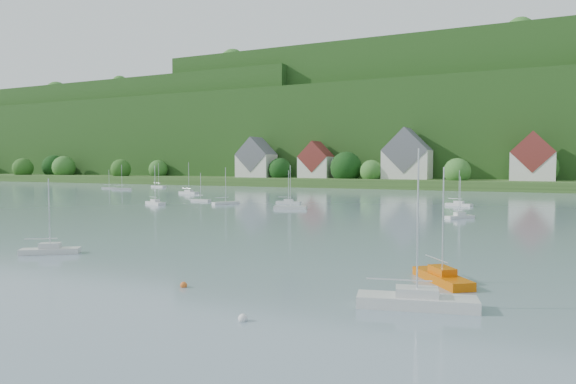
{
  "coord_description": "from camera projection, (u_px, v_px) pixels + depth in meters",
  "views": [
    {
      "loc": [
        45.64,
        4.28,
        8.19
      ],
      "look_at": [
        12.11,
        75.0,
        4.0
      ],
      "focal_mm": 32.47,
      "sensor_mm": 36.0,
      "label": 1
    }
  ],
  "objects": [
    {
      "name": "far_shore_strip",
      "position": [
        401.0,
        182.0,
        196.48
      ],
      "size": [
        600.0,
        60.0,
        3.0
      ],
      "primitive_type": "cube",
      "color": "#2D4A1B",
      "rests_on": "ground"
    },
    {
      "name": "forested_ridge",
      "position": [
        434.0,
        134.0,
        257.04
      ],
      "size": [
        620.0,
        181.22,
        69.89
      ],
      "color": "#1B3A12",
      "rests_on": "ground"
    },
    {
      "name": "village_building_0",
      "position": [
        256.0,
        161.0,
        207.85
      ],
      "size": [
        14.0,
        10.4,
        16.0
      ],
      "color": "beige",
      "rests_on": "far_shore_strip"
    },
    {
      "name": "village_building_1",
      "position": [
        316.0,
        163.0,
        199.0
      ],
      "size": [
        12.0,
        9.36,
        14.0
      ],
      "color": "beige",
      "rests_on": "far_shore_strip"
    },
    {
      "name": "village_building_2",
      "position": [
        407.0,
        158.0,
        183.05
      ],
      "size": [
        16.0,
        11.44,
        18.0
      ],
      "color": "beige",
      "rests_on": "far_shore_strip"
    },
    {
      "name": "village_building_3",
      "position": [
        533.0,
        160.0,
        164.18
      ],
      "size": [
        13.0,
        10.4,
        15.5
      ],
      "color": "beige",
      "rests_on": "far_shore_strip"
    },
    {
      "name": "near_sailboat_3",
      "position": [
        50.0,
        249.0,
        47.52
      ],
      "size": [
        4.99,
        4.14,
        6.9
      ],
      "rotation": [
        0.0,
        0.0,
        0.62
      ],
      "color": "silver",
      "rests_on": "ground"
    },
    {
      "name": "near_sailboat_4",
      "position": [
        417.0,
        300.0,
        29.66
      ],
      "size": [
        6.99,
        3.39,
        9.09
      ],
      "rotation": [
        0.0,
        0.0,
        0.23
      ],
      "color": "silver",
      "rests_on": "ground"
    },
    {
      "name": "near_sailboat_5",
      "position": [
        442.0,
        276.0,
        36.05
      ],
      "size": [
        4.88,
        5.73,
        7.99
      ],
      "rotation": [
        0.0,
        0.0,
        -0.93
      ],
      "color": "#C65702",
      "rests_on": "ground"
    },
    {
      "name": "mooring_buoy_2",
      "position": [
        184.0,
        287.0,
        34.65
      ],
      "size": [
        0.48,
        0.48,
        0.48
      ],
      "primitive_type": "sphere",
      "color": "#D55F1F",
      "rests_on": "ground"
    },
    {
      "name": "mooring_buoy_4",
      "position": [
        243.0,
        321.0,
        27.18
      ],
      "size": [
        0.5,
        0.5,
        0.5
      ],
      "primitive_type": "sphere",
      "color": "silver",
      "rests_on": "ground"
    },
    {
      "name": "far_sailboat_cluster",
      "position": [
        372.0,
        199.0,
        118.04
      ],
      "size": [
        192.12,
        68.69,
        8.71
      ],
      "color": "silver",
      "rests_on": "ground"
    }
  ]
}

